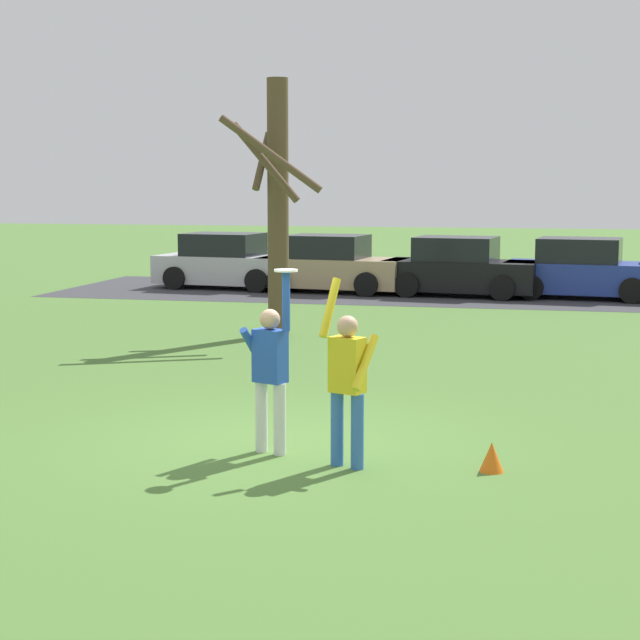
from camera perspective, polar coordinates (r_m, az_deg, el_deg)
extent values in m
plane|color=#4C7533|center=(12.45, -2.63, -6.74)|extent=(120.00, 120.00, 0.00)
cylinder|color=silver|center=(12.04, -3.19, -5.23)|extent=(0.14, 0.14, 0.82)
cylinder|color=silver|center=(11.89, -2.19, -5.39)|extent=(0.14, 0.14, 0.82)
cube|color=#234CB2|center=(11.83, -2.72, -1.95)|extent=(0.42, 0.34, 0.60)
sphere|color=tan|center=(11.77, -2.73, 0.04)|extent=(0.23, 0.23, 0.23)
cylinder|color=#234CB2|center=(11.96, -3.58, -1.63)|extent=(0.23, 0.47, 0.58)
cylinder|color=#234CB2|center=(11.61, -1.85, 1.01)|extent=(0.09, 0.09, 0.66)
cylinder|color=#3366B7|center=(11.32, 2.03, -6.05)|extent=(0.14, 0.14, 0.82)
cylinder|color=#3366B7|center=(11.45, 0.93, -5.88)|extent=(0.14, 0.14, 0.82)
cube|color=gold|center=(11.24, 1.49, -2.44)|extent=(0.42, 0.34, 0.60)
sphere|color=tan|center=(11.18, 1.50, -0.35)|extent=(0.23, 0.23, 0.23)
cylinder|color=gold|center=(11.11, 2.46, -2.31)|extent=(0.23, 0.47, 0.58)
cylinder|color=gold|center=(11.28, 0.54, 0.67)|extent=(0.19, 0.34, 0.65)
cylinder|color=white|center=(11.57, -1.86, 2.70)|extent=(0.26, 0.26, 0.02)
cube|color=#BCBCC1|center=(30.65, -4.98, 2.76)|extent=(4.28, 2.26, 0.80)
cube|color=black|center=(30.66, -5.26, 4.10)|extent=(2.28, 1.87, 0.64)
cylinder|color=black|center=(31.01, -2.14, 2.43)|extent=(0.68, 0.29, 0.66)
cylinder|color=black|center=(29.33, -3.45, 2.13)|extent=(0.68, 0.29, 0.66)
cylinder|color=black|center=(32.03, -6.38, 2.55)|extent=(0.68, 0.29, 0.66)
cylinder|color=black|center=(30.40, -7.87, 2.26)|extent=(0.68, 0.29, 0.66)
cube|color=tan|center=(29.50, 0.68, 2.60)|extent=(4.28, 2.26, 0.80)
cube|color=black|center=(29.49, 0.40, 4.00)|extent=(2.28, 1.87, 0.64)
cylinder|color=black|center=(30.01, 3.54, 2.25)|extent=(0.68, 0.29, 0.66)
cylinder|color=black|center=(28.27, 2.53, 1.93)|extent=(0.68, 0.29, 0.66)
cylinder|color=black|center=(30.80, -1.02, 2.40)|extent=(0.68, 0.29, 0.66)
cylinder|color=black|center=(29.10, -2.27, 2.09)|extent=(0.68, 0.29, 0.66)
cube|color=black|center=(28.74, 7.64, 2.41)|extent=(4.28, 2.26, 0.80)
cube|color=black|center=(28.71, 7.38, 3.85)|extent=(2.28, 1.87, 0.64)
cylinder|color=black|center=(29.42, 10.42, 2.04)|extent=(0.68, 0.29, 0.66)
cylinder|color=black|center=(27.63, 9.83, 1.70)|extent=(0.68, 0.29, 0.66)
cylinder|color=black|center=(29.92, 5.61, 2.21)|extent=(0.68, 0.29, 0.66)
cylinder|color=black|center=(28.16, 4.72, 1.89)|extent=(0.68, 0.29, 0.66)
cube|color=#233893|center=(28.74, 14.12, 2.25)|extent=(4.28, 2.26, 0.80)
cube|color=black|center=(28.70, 13.87, 3.69)|extent=(2.28, 1.87, 0.64)
cylinder|color=black|center=(29.58, 16.72, 1.87)|extent=(0.68, 0.29, 0.66)
cylinder|color=black|center=(27.77, 16.54, 1.53)|extent=(0.68, 0.29, 0.66)
cylinder|color=black|center=(29.80, 11.83, 2.07)|extent=(0.68, 0.29, 0.66)
cylinder|color=black|center=(28.00, 11.34, 1.74)|extent=(0.68, 0.29, 0.66)
cube|color=#38383D|center=(29.14, 7.51, 1.40)|extent=(22.29, 6.40, 0.01)
cylinder|color=brown|center=(21.00, -2.28, 6.06)|extent=(0.42, 0.42, 5.08)
cylinder|color=brown|center=(20.06, -2.69, 8.96)|extent=(1.97, 0.38, 1.48)
cylinder|color=brown|center=(20.39, -2.98, 8.52)|extent=(1.41, 0.31, 1.55)
cylinder|color=brown|center=(21.13, -3.14, 8.58)|extent=(0.26, 0.80, 1.18)
cone|color=orange|center=(11.41, 9.27, -7.32)|extent=(0.26, 0.26, 0.32)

